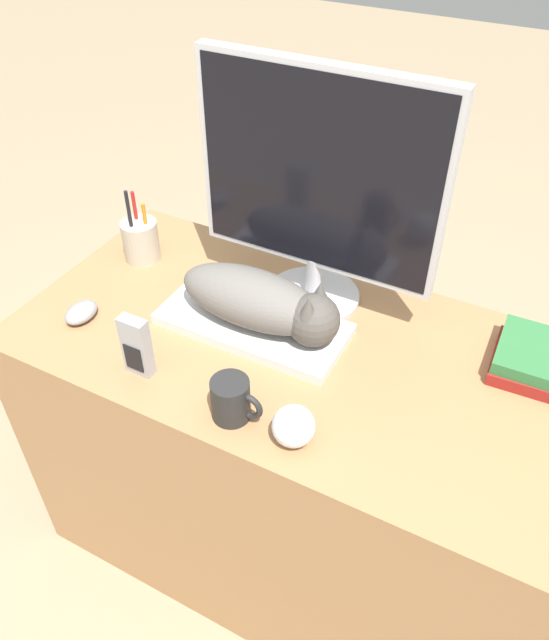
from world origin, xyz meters
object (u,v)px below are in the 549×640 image
computer_mouse (81,312)px  pen_cup (141,240)px  keyboard (253,324)px  book_stack (547,363)px  cat (265,302)px  coffee_mug (232,400)px  monitor (318,185)px  baseball (293,426)px  phone (136,347)px

computer_mouse → pen_cup: 0.26m
keyboard → pen_cup: pen_cup is taller
keyboard → computer_mouse: computer_mouse is taller
book_stack → cat: bearing=-164.5°
keyboard → computer_mouse: (-0.36, -0.15, 0.01)m
keyboard → coffee_mug: bearing=-69.3°
keyboard → monitor: 0.33m
monitor → baseball: monitor is taller
coffee_mug → phone: size_ratio=0.77×
keyboard → cat: bearing=0.0°
monitor → baseball: bearing=-69.6°
cat → phone: bearing=-126.9°
pen_cup → book_stack: pen_cup is taller
computer_mouse → baseball: 0.58m
computer_mouse → book_stack: bearing=17.9°
coffee_mug → monitor: bearing=92.7°
cat → monitor: (0.04, 0.15, 0.21)m
book_stack → pen_cup: bearing=-177.2°
cat → coffee_mug: bearing=-76.0°
keyboard → cat: 0.08m
monitor → phone: bearing=-119.0°
baseball → monitor: bearing=110.4°
keyboard → pen_cup: bearing=164.2°
coffee_mug → book_stack: coffee_mug is taller
keyboard → phone: phone is taller
keyboard → phone: bearing=-121.5°
cat → baseball: (0.19, -0.24, -0.04)m
monitor → pen_cup: size_ratio=2.74×
book_stack → baseball: bearing=-133.5°
computer_mouse → monitor: bearing=35.5°
coffee_mug → phone: phone is taller
phone → pen_cup: bearing=126.2°
keyboard → monitor: monitor is taller
coffee_mug → baseball: 0.13m
keyboard → baseball: size_ratio=5.24×
cat → baseball: bearing=-51.9°
monitor → book_stack: monitor is taller
keyboard → monitor: bearing=64.9°
phone → baseball: bearing=-2.3°
keyboard → monitor: (0.07, 0.15, 0.29)m
keyboard → baseball: baseball is taller
pen_cup → baseball: size_ratio=2.49×
pen_cup → baseball: 0.69m
pen_cup → book_stack: 0.97m
keyboard → coffee_mug: 0.26m
monitor → phone: 0.49m
baseball → phone: phone is taller
keyboard → baseball: (0.22, -0.24, 0.03)m
monitor → computer_mouse: size_ratio=6.38×
cat → monitor: bearing=74.9°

